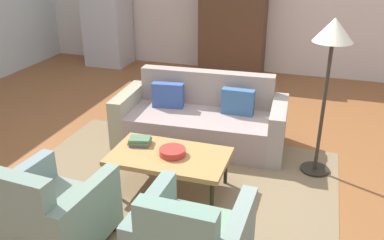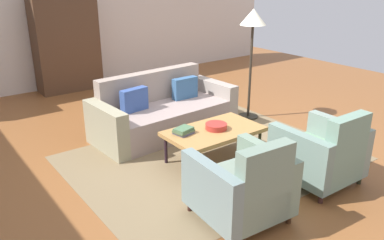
# 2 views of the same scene
# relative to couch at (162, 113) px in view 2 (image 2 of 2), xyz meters

# --- Properties ---
(ground_plane) EXTENTS (11.35, 11.35, 0.00)m
(ground_plane) POSITION_rel_couch_xyz_m (0.36, -0.82, -0.29)
(ground_plane) COLOR brown
(wall_back) EXTENTS (9.46, 0.12, 2.80)m
(wall_back) POSITION_rel_couch_xyz_m (0.36, 3.30, 1.11)
(wall_back) COLOR silver
(wall_back) RESTS_ON ground
(area_rug) EXTENTS (3.40, 2.60, 0.01)m
(area_rug) POSITION_rel_couch_xyz_m (0.00, -1.14, -0.28)
(area_rug) COLOR #7F6B4C
(area_rug) RESTS_ON ground
(couch) EXTENTS (2.15, 1.01, 0.86)m
(couch) POSITION_rel_couch_xyz_m (0.00, 0.00, 0.00)
(couch) COLOR gray
(couch) RESTS_ON ground
(coffee_table) EXTENTS (1.20, 0.70, 0.41)m
(coffee_table) POSITION_rel_couch_xyz_m (0.00, -1.19, 0.09)
(coffee_table) COLOR black
(coffee_table) RESTS_ON ground
(armchair_left) EXTENTS (0.86, 0.86, 0.88)m
(armchair_left) POSITION_rel_couch_xyz_m (-0.60, -2.35, 0.06)
(armchair_left) COLOR #361D17
(armchair_left) RESTS_ON ground
(armchair_right) EXTENTS (0.82, 0.82, 0.88)m
(armchair_right) POSITION_rel_couch_xyz_m (0.60, -2.35, 0.06)
(armchair_right) COLOR #34261B
(armchair_right) RESTS_ON ground
(fruit_bowl) EXTENTS (0.27, 0.27, 0.07)m
(fruit_bowl) POSITION_rel_couch_xyz_m (0.04, -1.19, 0.16)
(fruit_bowl) COLOR #B33029
(fruit_bowl) RESTS_ON coffee_table
(book_stack) EXTENTS (0.25, 0.22, 0.08)m
(book_stack) POSITION_rel_couch_xyz_m (-0.37, -1.07, 0.16)
(book_stack) COLOR #4F4D6B
(book_stack) RESTS_ON coffee_table
(cabinet) EXTENTS (1.20, 0.51, 1.80)m
(cabinet) POSITION_rel_couch_xyz_m (-0.28, 2.96, 0.61)
(cabinet) COLOR #4F3423
(cabinet) RESTS_ON ground
(floor_lamp) EXTENTS (0.40, 0.40, 1.72)m
(floor_lamp) POSITION_rel_couch_xyz_m (1.44, -0.34, 1.16)
(floor_lamp) COLOR black
(floor_lamp) RESTS_ON ground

